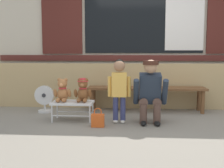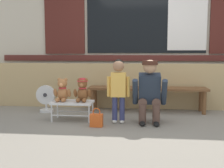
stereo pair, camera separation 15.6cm
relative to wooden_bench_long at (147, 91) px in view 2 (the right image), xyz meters
The scene contains 11 objects.
ground_plane 1.12m from the wooden_bench_long, 91.60° to the right, with size 60.00×60.00×0.00m, color gray.
brick_low_wall 0.37m from the wooden_bench_long, 94.63° to the left, with size 6.45×0.25×0.85m, color tan.
shop_facade 1.53m from the wooden_bench_long, 91.65° to the left, with size 6.58×0.26×3.22m.
wooden_bench_long is the anchor object (origin of this frame).
small_display_bench 1.41m from the wooden_bench_long, 146.44° to the right, with size 0.64×0.36×0.30m.
teddy_bear_plain 1.54m from the wooden_bench_long, 149.78° to the right, with size 0.28×0.26×0.36m.
teddy_bear_with_hat 1.28m from the wooden_bench_long, 142.54° to the right, with size 0.28×0.27×0.36m.
child_standing 1.00m from the wooden_bench_long, 116.99° to the right, with size 0.35×0.18×0.96m.
adult_crouching 0.84m from the wooden_bench_long, 88.16° to the right, with size 0.50×0.49×0.95m.
handbag_on_ground 1.37m from the wooden_bench_long, 123.31° to the right, with size 0.18×0.11×0.27m.
floor_fan 1.82m from the wooden_bench_long, behind, with size 0.34×0.24×0.48m.
Camera 2 is at (-0.07, -3.84, 1.04)m, focal length 43.96 mm.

